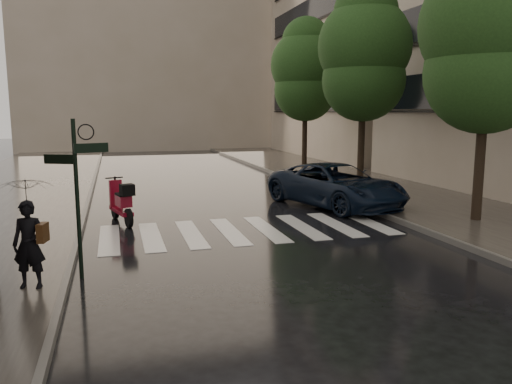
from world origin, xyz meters
TOP-DOWN VIEW (x-y plane):
  - ground at (0.00, 0.00)m, footprint 120.00×120.00m
  - sidewalk_far at (10.25, 12.00)m, footprint 5.50×60.00m
  - curb_near at (-1.45, 12.00)m, footprint 0.12×60.00m
  - curb_far at (7.45, 12.00)m, footprint 0.12×60.00m
  - crosswalk at (2.98, 6.00)m, footprint 7.85×3.20m
  - signpost at (-1.19, 3.00)m, footprint 1.17×0.29m
  - haussmann_far at (16.50, 26.00)m, footprint 8.00×16.00m
  - backdrop_building at (3.00, 38.00)m, footprint 22.00×6.00m
  - tree_near at (9.60, 5.00)m, footprint 3.80×3.80m
  - tree_mid at (9.50, 12.00)m, footprint 3.80×3.80m
  - tree_far at (9.70, 19.00)m, footprint 3.80×3.80m
  - pedestrian_with_umbrella at (-2.00, 2.37)m, footprint 1.14×1.15m
  - scooter at (-0.34, 7.84)m, footprint 0.82×1.91m
  - parked_car at (6.79, 8.58)m, footprint 3.93×5.80m

SIDE VIEW (x-z plane):
  - ground at x=0.00m, z-range 0.00..0.00m
  - crosswalk at x=2.98m, z-range 0.00..0.01m
  - sidewalk_far at x=10.25m, z-range 0.00..0.12m
  - curb_near at x=-1.45m, z-range -0.01..0.15m
  - curb_far at x=7.45m, z-range -0.01..0.15m
  - scooter at x=-0.34m, z-range -0.05..1.24m
  - parked_car at x=6.79m, z-range 0.00..1.48m
  - pedestrian_with_umbrella at x=-2.00m, z-range 0.52..2.92m
  - signpost at x=-1.19m, z-range 0.28..3.38m
  - tree_near at x=9.60m, z-range 1.33..9.31m
  - tree_far at x=9.70m, z-range 1.37..9.54m
  - tree_mid at x=9.50m, z-range 1.42..9.76m
  - haussmann_far at x=16.50m, z-range 0.00..18.50m
  - backdrop_building at x=3.00m, z-range 0.00..20.00m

